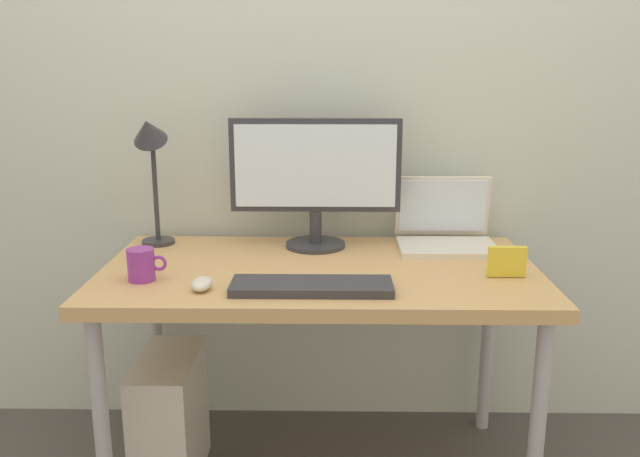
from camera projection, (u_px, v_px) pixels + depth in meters
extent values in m
cube|color=silver|center=(322.00, 67.00, 2.27)|extent=(4.40, 0.04, 2.60)
cube|color=tan|center=(320.00, 273.00, 2.02)|extent=(1.32, 0.71, 0.04)
cylinder|color=#B2B2B7|center=(102.00, 428.00, 1.83)|extent=(0.04, 0.04, 0.67)
cylinder|color=#B2B2B7|center=(537.00, 432.00, 1.81)|extent=(0.04, 0.04, 0.67)
cylinder|color=#B2B2B7|center=(157.00, 340.00, 2.40)|extent=(0.04, 0.04, 0.67)
cylinder|color=#B2B2B7|center=(487.00, 342.00, 2.38)|extent=(0.04, 0.04, 0.67)
cylinder|color=#333338|center=(316.00, 245.00, 2.23)|extent=(0.20, 0.20, 0.01)
cylinder|color=#333338|center=(316.00, 227.00, 2.22)|extent=(0.04, 0.04, 0.11)
cube|color=#333338|center=(315.00, 165.00, 2.17)|extent=(0.56, 0.03, 0.31)
cube|color=white|center=(315.00, 166.00, 2.15)|extent=(0.52, 0.01, 0.27)
cube|color=silver|center=(447.00, 248.00, 2.18)|extent=(0.32, 0.22, 0.02)
cube|color=silver|center=(443.00, 206.00, 2.28)|extent=(0.32, 0.05, 0.21)
cube|color=white|center=(443.00, 206.00, 2.27)|extent=(0.30, 0.03, 0.18)
cylinder|color=#333338|center=(159.00, 242.00, 2.27)|extent=(0.11, 0.11, 0.01)
cylinder|color=#333338|center=(155.00, 190.00, 2.22)|extent=(0.02, 0.02, 0.35)
cone|color=#333338|center=(148.00, 130.00, 2.14)|extent=(0.11, 0.14, 0.13)
cube|color=#333338|center=(312.00, 286.00, 1.80)|extent=(0.44, 0.14, 0.02)
ellipsoid|color=silver|center=(202.00, 284.00, 1.80)|extent=(0.06, 0.09, 0.03)
cylinder|color=purple|center=(141.00, 265.00, 1.88)|extent=(0.08, 0.08, 0.09)
torus|color=purple|center=(159.00, 263.00, 1.87)|extent=(0.05, 0.01, 0.05)
cube|color=yellow|center=(507.00, 261.00, 1.90)|extent=(0.11, 0.02, 0.09)
cube|color=silver|center=(170.00, 419.00, 2.11)|extent=(0.18, 0.36, 0.42)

